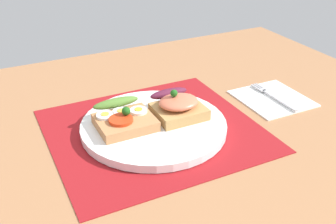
# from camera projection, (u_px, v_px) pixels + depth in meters

# --- Properties ---
(ground_plane) EXTENTS (1.20, 0.90, 0.03)m
(ground_plane) POSITION_uv_depth(u_px,v_px,m) (154.00, 138.00, 0.77)
(ground_plane) COLOR #A16D46
(placemat) EXTENTS (0.38, 0.36, 0.00)m
(placemat) POSITION_uv_depth(u_px,v_px,m) (154.00, 130.00, 0.76)
(placemat) COLOR maroon
(placemat) RESTS_ON ground_plane
(plate) EXTENTS (0.28, 0.28, 0.02)m
(plate) POSITION_uv_depth(u_px,v_px,m) (154.00, 126.00, 0.76)
(plate) COLOR white
(plate) RESTS_ON placemat
(sandwich_egg_tomato) EXTENTS (0.10, 0.10, 0.04)m
(sandwich_egg_tomato) POSITION_uv_depth(u_px,v_px,m) (123.00, 118.00, 0.74)
(sandwich_egg_tomato) COLOR #B67C4C
(sandwich_egg_tomato) RESTS_ON plate
(sandwich_salmon) EXTENTS (0.09, 0.10, 0.06)m
(sandwich_salmon) POSITION_uv_depth(u_px,v_px,m) (177.00, 106.00, 0.77)
(sandwich_salmon) COLOR tan
(sandwich_salmon) RESTS_ON plate
(napkin) EXTENTS (0.14, 0.15, 0.01)m
(napkin) POSITION_uv_depth(u_px,v_px,m) (272.00, 98.00, 0.88)
(napkin) COLOR white
(napkin) RESTS_ON ground_plane
(fork) EXTENTS (0.02, 0.14, 0.00)m
(fork) POSITION_uv_depth(u_px,v_px,m) (272.00, 96.00, 0.88)
(fork) COLOR #B7B7BC
(fork) RESTS_ON napkin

